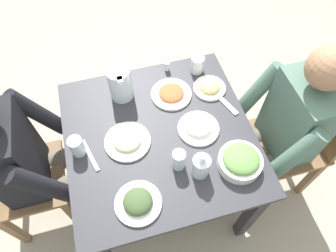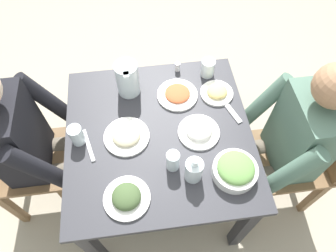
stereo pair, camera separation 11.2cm
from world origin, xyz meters
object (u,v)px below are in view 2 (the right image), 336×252
chair_near (307,152)px  salad_bowl (235,170)px  plate_beans (126,136)px  salt_shaker (177,67)px  water_glass_near_right (173,161)px  water_pitcher (128,78)px  dining_table (159,145)px  water_glass_by_pitcher (77,135)px  chair_far (11,159)px  oil_carafe (194,171)px  diner_near (279,143)px  water_glass_far_left (208,68)px  plate_yoghurt (199,131)px  plate_dolmas (127,197)px  plate_fries (217,92)px  diner_far (40,142)px  plate_rice_curry (177,94)px

chair_near → salad_bowl: chair_near is taller
plate_beans → salt_shaker: (0.41, -0.31, 0.01)m
water_glass_near_right → salad_bowl: bearing=-105.0°
water_glass_near_right → water_pitcher: bearing=19.6°
dining_table → plate_beans: bearing=91.2°
water_glass_by_pitcher → chair_near: bearing=-95.1°
plate_beans → chair_far: bearing=83.3°
plate_beans → oil_carafe: oil_carafe is taller
diner_near → water_glass_near_right: 0.58m
water_glass_far_left → oil_carafe: bearing=162.8°
chair_near → plate_yoghurt: chair_near is taller
diner_near → water_glass_by_pitcher: diner_near is taller
plate_dolmas → water_glass_far_left: size_ratio=2.07×
plate_fries → water_glass_far_left: water_glass_far_left is taller
salad_bowl → water_glass_by_pitcher: 0.75m
diner_far → plate_rice_curry: size_ratio=5.53×
diner_near → diner_far: bearing=82.1°
salad_bowl → water_glass_near_right: (0.07, 0.27, 0.01)m
chair_near → salt_shaker: (0.50, 0.66, 0.25)m
salad_bowl → water_glass_near_right: bearing=75.0°
water_pitcher → water_glass_by_pitcher: (-0.28, 0.26, -0.04)m
chair_near → water_glass_near_right: size_ratio=7.99×
diner_near → chair_far: bearing=83.2°
plate_rice_curry → water_glass_far_left: water_glass_far_left is taller
diner_far → water_glass_far_left: 0.97m
plate_fries → plate_yoghurt: plate_yoghurt is taller
dining_table → plate_dolmas: size_ratio=4.47×
salad_bowl → plate_yoghurt: 0.26m
chair_far → oil_carafe: chair_far is taller
plate_fries → plate_beans: (-0.21, 0.49, -0.00)m
plate_beans → water_glass_near_right: size_ratio=1.98×
water_glass_near_right → chair_near: bearing=-83.5°
plate_beans → plate_rice_curry: (0.23, -0.28, -0.00)m
diner_far → plate_yoghurt: bearing=-96.8°
water_glass_far_left → salt_shaker: water_glass_far_left is taller
water_glass_near_right → plate_yoghurt: bearing=-43.3°
water_pitcher → water_glass_far_left: size_ratio=1.92×
plate_dolmas → water_glass_far_left: 0.82m
chair_near → plate_fries: bearing=57.7°
dining_table → water_glass_by_pitcher: bearing=88.3°
chair_near → salad_bowl: bearing=107.8°
dining_table → water_glass_by_pitcher: (0.01, 0.39, 0.17)m
diner_far → plate_beans: size_ratio=5.36×
chair_near → plate_fries: 0.61m
salad_bowl → plate_beans: salad_bowl is taller
water_glass_by_pitcher → diner_far: bearing=74.1°
plate_yoghurt → water_glass_near_right: water_glass_near_right is taller
plate_fries → plate_dolmas: bearing=135.4°
salad_bowl → plate_dolmas: size_ratio=0.99×
plate_fries → plate_yoghurt: (-0.23, 0.14, 0.00)m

